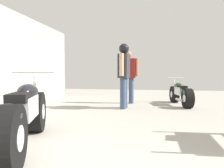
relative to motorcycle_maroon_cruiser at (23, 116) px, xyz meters
The scene contains 5 objects.
ground_plane 2.26m from the motorcycle_maroon_cruiser, 63.68° to the left, with size 18.11×18.11×0.00m, color #A8A399.
motorcycle_maroon_cruiser is the anchor object (origin of this frame).
motorcycle_black_naked 4.91m from the motorcycle_maroon_cruiser, 60.98° to the left, with size 0.64×1.81×0.84m.
mechanic_in_blue 4.51m from the motorcycle_maroon_cruiser, 80.38° to the left, with size 0.68×0.26×1.71m.
mechanic_with_helmet 3.48m from the motorcycle_maroon_cruiser, 76.97° to the left, with size 0.28×0.70×1.78m.
Camera 1 is at (0.60, -0.47, 0.90)m, focal length 32.88 mm.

